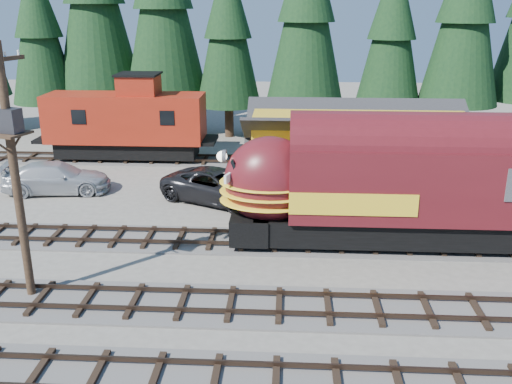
# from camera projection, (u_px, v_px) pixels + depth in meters

# --- Properties ---
(ground) EXTENTS (120.00, 120.00, 0.00)m
(ground) POSITION_uv_depth(u_px,v_px,m) (385.00, 286.00, 22.67)
(ground) COLOR #6B665B
(ground) RESTS_ON ground
(track_spur) EXTENTS (32.00, 3.20, 0.33)m
(track_spur) POSITION_uv_depth(u_px,v_px,m) (203.00, 160.00, 40.24)
(track_spur) COLOR #4C4947
(track_spur) RESTS_ON ground
(depot) EXTENTS (12.80, 7.00, 5.30)m
(depot) POSITION_uv_depth(u_px,v_px,m) (360.00, 149.00, 31.66)
(depot) COLOR orange
(depot) RESTS_ON ground
(conifer_backdrop) EXTENTS (81.41, 22.02, 16.70)m
(conifer_backdrop) POSITION_uv_depth(u_px,v_px,m) (430.00, 11.00, 42.53)
(conifer_backdrop) COLOR black
(conifer_backdrop) RESTS_ON ground
(locomotive) EXTENTS (17.46, 3.47, 4.75)m
(locomotive) POSITION_uv_depth(u_px,v_px,m) (407.00, 189.00, 25.50)
(locomotive) COLOR black
(locomotive) RESTS_ON ground
(caboose) EXTENTS (10.89, 3.16, 5.66)m
(caboose) POSITION_uv_depth(u_px,v_px,m) (127.00, 122.00, 39.66)
(caboose) COLOR black
(caboose) RESTS_ON ground
(utility_pole) EXTENTS (1.45, 2.27, 9.52)m
(utility_pole) POSITION_uv_depth(u_px,v_px,m) (14.00, 159.00, 20.22)
(utility_pole) COLOR black
(utility_pole) RESTS_ON ground
(pickup_truck_a) EXTENTS (7.28, 5.65, 1.84)m
(pickup_truck_a) POSITION_uv_depth(u_px,v_px,m) (219.00, 186.00, 31.86)
(pickup_truck_a) COLOR black
(pickup_truck_a) RESTS_ON ground
(pickup_truck_b) EXTENTS (6.43, 3.29, 1.79)m
(pickup_truck_b) POSITION_uv_depth(u_px,v_px,m) (57.00, 178.00, 33.47)
(pickup_truck_b) COLOR #B2B6BA
(pickup_truck_b) RESTS_ON ground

